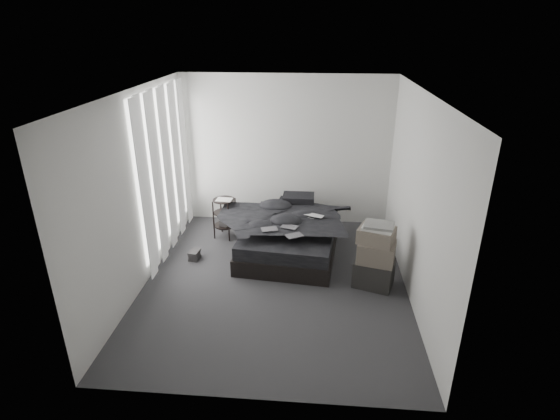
# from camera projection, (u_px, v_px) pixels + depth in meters

# --- Properties ---
(floor) EXTENTS (3.60, 4.20, 0.01)m
(floor) POSITION_uv_depth(u_px,v_px,m) (275.00, 281.00, 6.13)
(floor) COLOR #2F2F31
(floor) RESTS_ON ground
(ceiling) EXTENTS (3.60, 4.20, 0.01)m
(ceiling) POSITION_uv_depth(u_px,v_px,m) (274.00, 92.00, 5.10)
(ceiling) COLOR white
(ceiling) RESTS_ON ground
(wall_back) EXTENTS (3.60, 0.01, 2.60)m
(wall_back) POSITION_uv_depth(u_px,v_px,m) (286.00, 151.00, 7.54)
(wall_back) COLOR silver
(wall_back) RESTS_ON ground
(wall_front) EXTENTS (3.60, 0.01, 2.60)m
(wall_front) POSITION_uv_depth(u_px,v_px,m) (251.00, 285.00, 3.69)
(wall_front) COLOR silver
(wall_front) RESTS_ON ground
(wall_left) EXTENTS (0.01, 4.20, 2.60)m
(wall_left) POSITION_uv_depth(u_px,v_px,m) (139.00, 191.00, 5.76)
(wall_left) COLOR silver
(wall_left) RESTS_ON ground
(wall_right) EXTENTS (0.01, 4.20, 2.60)m
(wall_right) POSITION_uv_depth(u_px,v_px,m) (417.00, 200.00, 5.48)
(wall_right) COLOR silver
(wall_right) RESTS_ON ground
(window_left) EXTENTS (0.02, 2.00, 2.30)m
(window_left) POSITION_uv_depth(u_px,v_px,m) (163.00, 167.00, 6.56)
(window_left) COLOR white
(window_left) RESTS_ON wall_left
(curtain_left) EXTENTS (0.06, 2.12, 2.48)m
(curtain_left) POSITION_uv_depth(u_px,v_px,m) (166.00, 171.00, 6.58)
(curtain_left) COLOR white
(curtain_left) RESTS_ON wall_left
(bed) EXTENTS (1.59, 1.99, 0.25)m
(bed) POSITION_uv_depth(u_px,v_px,m) (290.00, 244.00, 6.89)
(bed) COLOR black
(bed) RESTS_ON floor
(mattress) EXTENTS (1.53, 1.93, 0.20)m
(mattress) POSITION_uv_depth(u_px,v_px,m) (290.00, 231.00, 6.81)
(mattress) COLOR black
(mattress) RESTS_ON bed
(duvet) EXTENTS (1.53, 1.72, 0.22)m
(duvet) POSITION_uv_depth(u_px,v_px,m) (290.00, 220.00, 6.68)
(duvet) COLOR black
(duvet) RESTS_ON mattress
(pillow_lower) EXTENTS (0.59, 0.44, 0.13)m
(pillow_lower) POSITION_uv_depth(u_px,v_px,m) (295.00, 204.00, 7.40)
(pillow_lower) COLOR black
(pillow_lower) RESTS_ON mattress
(pillow_upper) EXTENTS (0.52, 0.36, 0.12)m
(pillow_upper) POSITION_uv_depth(u_px,v_px,m) (299.00, 198.00, 7.32)
(pillow_upper) COLOR black
(pillow_upper) RESTS_ON pillow_lower
(laptop) EXTENTS (0.35, 0.30, 0.02)m
(laptop) POSITION_uv_depth(u_px,v_px,m) (313.00, 213.00, 6.66)
(laptop) COLOR silver
(laptop) RESTS_ON duvet
(comic_a) EXTENTS (0.27, 0.21, 0.01)m
(comic_a) POSITION_uv_depth(u_px,v_px,m) (269.00, 225.00, 6.27)
(comic_a) COLOR black
(comic_a) RESTS_ON duvet
(comic_b) EXTENTS (0.27, 0.22, 0.01)m
(comic_b) POSITION_uv_depth(u_px,v_px,m) (289.00, 222.00, 6.35)
(comic_b) COLOR black
(comic_b) RESTS_ON duvet
(comic_c) EXTENTS (0.28, 0.25, 0.01)m
(comic_c) POSITION_uv_depth(u_px,v_px,m) (294.00, 230.00, 6.08)
(comic_c) COLOR black
(comic_c) RESTS_ON duvet
(side_stand) EXTENTS (0.44, 0.44, 0.67)m
(side_stand) POSITION_uv_depth(u_px,v_px,m) (225.00, 218.00, 7.30)
(side_stand) COLOR black
(side_stand) RESTS_ON floor
(papers) EXTENTS (0.27, 0.21, 0.01)m
(papers) POSITION_uv_depth(u_px,v_px,m) (224.00, 200.00, 7.16)
(papers) COLOR white
(papers) RESTS_ON side_stand
(floor_books) EXTENTS (0.14, 0.20, 0.14)m
(floor_books) POSITION_uv_depth(u_px,v_px,m) (195.00, 255.00, 6.69)
(floor_books) COLOR black
(floor_books) RESTS_ON floor
(box_lower) EXTENTS (0.61, 0.54, 0.38)m
(box_lower) POSITION_uv_depth(u_px,v_px,m) (374.00, 273.00, 5.98)
(box_lower) COLOR black
(box_lower) RESTS_ON floor
(box_mid) EXTENTS (0.56, 0.48, 0.29)m
(box_mid) POSITION_uv_depth(u_px,v_px,m) (376.00, 252.00, 5.84)
(box_mid) COLOR #61574C
(box_mid) RESTS_ON box_lower
(box_upper) EXTENTS (0.56, 0.51, 0.20)m
(box_upper) POSITION_uv_depth(u_px,v_px,m) (377.00, 235.00, 5.76)
(box_upper) COLOR #61574C
(box_upper) RESTS_ON box_mid
(art_book_white) EXTENTS (0.47, 0.42, 0.04)m
(art_book_white) POSITION_uv_depth(u_px,v_px,m) (378.00, 227.00, 5.71)
(art_book_white) COLOR silver
(art_book_white) RESTS_ON box_upper
(art_book_snake) EXTENTS (0.43, 0.37, 0.04)m
(art_book_snake) POSITION_uv_depth(u_px,v_px,m) (379.00, 225.00, 5.68)
(art_book_snake) COLOR silver
(art_book_snake) RESTS_ON art_book_white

